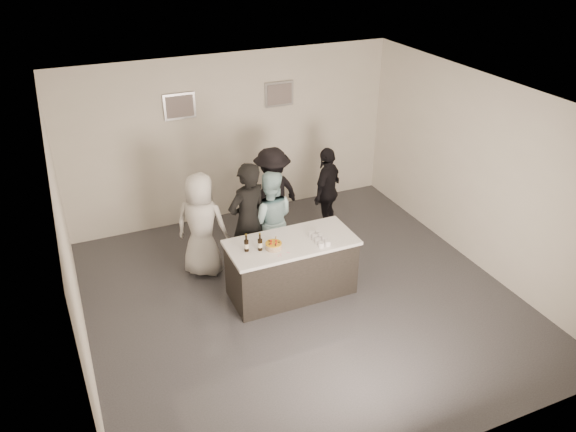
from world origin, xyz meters
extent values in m
plane|color=#3D3D42|center=(0.00, 0.00, 0.00)|extent=(6.00, 6.00, 0.00)
plane|color=white|center=(0.00, 0.00, 3.00)|extent=(6.00, 6.00, 0.00)
cube|color=silver|center=(0.00, 3.00, 1.50)|extent=(6.00, 0.04, 3.00)
cube|color=silver|center=(0.00, -3.00, 1.50)|extent=(6.00, 0.04, 3.00)
cube|color=silver|center=(-3.00, 0.00, 1.50)|extent=(0.04, 6.00, 3.00)
cube|color=silver|center=(3.00, 0.00, 1.50)|extent=(0.04, 6.00, 3.00)
cube|color=#B2B2B7|center=(-0.90, 2.97, 2.20)|extent=(0.54, 0.04, 0.44)
cube|color=#B2B2B7|center=(0.90, 2.97, 2.20)|extent=(0.54, 0.04, 0.44)
cube|color=white|center=(-0.07, 0.21, 0.45)|extent=(1.86, 0.86, 0.90)
cylinder|color=gold|center=(-0.38, 0.13, 0.94)|extent=(0.23, 0.23, 0.08)
cylinder|color=black|center=(-0.75, 0.22, 1.03)|extent=(0.07, 0.07, 0.26)
cylinder|color=black|center=(-0.57, 0.17, 1.03)|extent=(0.07, 0.07, 0.26)
cube|color=orange|center=(0.30, 0.06, 0.94)|extent=(0.19, 0.40, 0.08)
cube|color=pink|center=(-0.29, -0.05, 0.90)|extent=(0.24, 0.08, 0.01)
imported|color=black|center=(-0.47, 0.93, 0.95)|extent=(0.80, 0.64, 1.90)
imported|color=#A8D4DB|center=(-0.07, 1.06, 0.82)|extent=(0.95, 0.84, 1.63)
imported|color=silver|center=(-1.10, 1.28, 0.84)|extent=(0.98, 0.90, 1.68)
imported|color=black|center=(1.25, 1.68, 0.79)|extent=(0.96, 0.90, 1.59)
imported|color=black|center=(0.29, 1.84, 0.83)|extent=(1.22, 0.94, 1.67)
camera|label=1|loc=(-2.86, -6.08, 5.03)|focal=35.00mm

